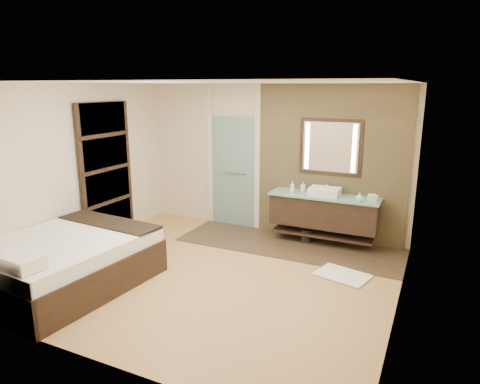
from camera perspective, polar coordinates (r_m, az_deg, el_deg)
The scene contains 15 objects.
floor at distance 6.32m, azimuth -3.59°, elevation -10.93°, with size 5.00×5.00×0.00m, color #AB8048.
tile_strip at distance 7.44m, azimuth 6.52°, elevation -6.98°, with size 3.80×1.30×0.01m, color #382B1E.
stone_wall at distance 7.52m, azimuth 11.94°, elevation 3.67°, with size 2.60×0.08×2.70m, color #9F8A5B.
vanity at distance 7.42m, azimuth 11.11°, elevation -2.54°, with size 1.85×0.55×0.88m.
mirror_unit at distance 7.42m, azimuth 11.96°, elevation 5.88°, with size 1.06×0.04×0.96m.
frosted_door at distance 8.17m, azimuth -0.86°, elevation 3.31°, with size 1.10×0.12×2.70m.
shoji_partition at distance 7.79m, azimuth -17.36°, elevation 2.64°, with size 0.06×1.20×2.40m.
bed at distance 6.32m, azimuth -22.36°, elevation -8.59°, with size 1.90×2.30×0.83m.
bath_mat at distance 6.42m, azimuth 13.50°, elevation -10.70°, with size 0.72×0.50×0.02m, color white.
waste_bin at distance 7.57m, azimuth 8.80°, elevation -5.81°, with size 0.19×0.19×0.23m, color black.
tissue_box at distance 7.17m, azimuth 17.21°, elevation -0.72°, with size 0.12×0.12×0.10m, color silver.
soap_bottle_a at distance 7.41m, azimuth 6.99°, elevation 0.67°, with size 0.08×0.08×0.20m, color white.
soap_bottle_b at distance 7.52m, azimuth 8.40°, elevation 0.72°, with size 0.08×0.08×0.17m, color #B2B2B2.
soap_bottle_c at distance 7.08m, azimuth 15.63°, elevation -0.63°, with size 0.11×0.11×0.14m, color #C0F2E7.
cup at distance 7.19m, azimuth 17.53°, elevation -0.75°, with size 0.11×0.11×0.09m, color white.
Camera 1 is at (2.80, -5.00, 2.66)m, focal length 32.00 mm.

